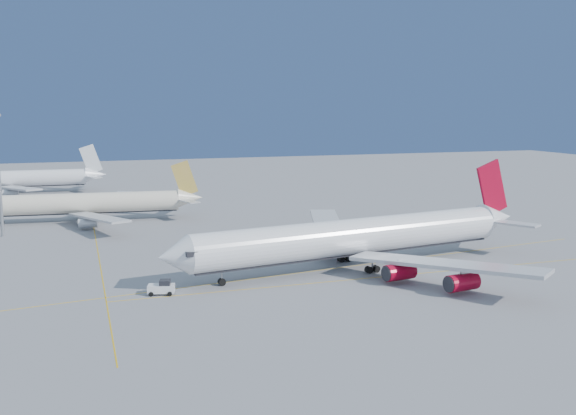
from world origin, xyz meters
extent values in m
plane|color=slate|center=(0.00, 0.00, 0.00)|extent=(500.00, 500.00, 0.00)
cube|color=gold|center=(5.00, -14.00, 0.01)|extent=(90.00, 0.18, 0.02)
cube|color=gold|center=(0.00, -6.00, 0.01)|extent=(118.86, 16.88, 0.02)
cube|color=gold|center=(-40.00, 30.00, 0.01)|extent=(0.18, 140.00, 0.02)
cylinder|color=white|center=(3.91, -6.48, 5.82)|extent=(62.91, 16.38, 6.49)
cone|color=white|center=(-29.46, -11.86, 5.82)|extent=(6.01, 7.21, 6.49)
cone|color=white|center=(38.72, -0.87, 6.49)|extent=(8.72, 7.34, 6.17)
cube|color=black|center=(-27.36, -11.52, 6.49)|extent=(2.75, 6.37, 0.78)
cube|color=#B7B7BC|center=(12.41, -23.53, 4.04)|extent=(23.40, 29.86, 0.62)
cube|color=#B7B7BC|center=(6.63, 12.37, 4.04)|extent=(14.92, 32.74, 0.62)
cube|color=maroon|center=(37.06, -1.14, 12.76)|extent=(8.58, 1.87, 11.84)
cylinder|color=gray|center=(-21.46, -10.57, 1.90)|extent=(0.27, 0.27, 2.57)
cylinder|color=black|center=(-21.46, -10.57, 0.62)|extent=(1.34, 0.97, 1.23)
cylinder|color=gray|center=(5.75, -10.84, 1.90)|extent=(0.36, 0.36, 2.57)
cylinder|color=black|center=(5.75, -10.84, 0.62)|extent=(1.38, 1.19, 1.23)
cylinder|color=gray|center=(4.29, -1.78, 1.90)|extent=(0.36, 0.36, 2.57)
cylinder|color=black|center=(4.29, -1.78, 0.62)|extent=(1.38, 1.19, 1.23)
cylinder|color=maroon|center=(7.01, -18.48, 1.94)|extent=(5.75, 3.62, 2.80)
cylinder|color=maroon|center=(13.25, -27.34, 1.94)|extent=(5.75, 3.62, 2.80)
cylinder|color=maroon|center=(3.08, 5.88, 1.94)|extent=(5.75, 3.62, 2.80)
cylinder|color=maroon|center=(6.22, 16.25, 1.94)|extent=(5.75, 3.62, 2.80)
cylinder|color=beige|center=(-42.07, 59.18, 4.74)|extent=(48.18, 9.56, 5.25)
cone|color=beige|center=(-15.01, 56.72, 5.30)|extent=(6.87, 5.55, 4.99)
cube|color=#B7B7BC|center=(-38.95, 44.37, 3.30)|extent=(13.60, 25.79, 0.51)
cube|color=#B7B7BC|center=(-36.33, 73.19, 3.30)|extent=(17.41, 24.52, 0.51)
cube|color=#BD9846|center=(-16.39, 56.85, 10.43)|extent=(7.09, 1.05, 9.75)
cylinder|color=gray|center=(-61.63, 60.96, 1.57)|extent=(0.22, 0.22, 2.12)
cylinder|color=black|center=(-61.63, 60.96, 0.51)|extent=(1.07, 0.73, 1.01)
cylinder|color=gray|center=(-41.49, 55.38, 1.57)|extent=(0.29, 0.29, 2.12)
cylinder|color=black|center=(-41.49, 55.38, 0.51)|extent=(1.08, 0.92, 1.01)
cylinder|color=gray|center=(-40.82, 62.81, 1.57)|extent=(0.29, 0.29, 2.12)
cylinder|color=black|center=(-40.82, 62.81, 0.51)|extent=(1.08, 0.92, 1.01)
cylinder|color=#B7B7BC|center=(-41.35, 47.18, 1.57)|extent=(4.61, 2.69, 2.30)
cylinder|color=#B7B7BC|center=(-39.20, 70.86, 1.57)|extent=(4.61, 2.69, 2.30)
cylinder|color=white|center=(-65.17, 122.91, 5.06)|extent=(49.73, 7.29, 5.55)
cone|color=white|center=(-36.94, 121.92, 5.65)|extent=(7.12, 5.51, 5.27)
cube|color=#B7B7BC|center=(-61.16, 107.71, 3.53)|extent=(15.55, 26.53, 0.55)
cube|color=#B7B7BC|center=(-60.10, 137.79, 3.53)|extent=(17.08, 26.03, 0.55)
cube|color=silver|center=(-38.42, 121.97, 11.15)|extent=(7.63, 0.71, 10.49)
cylinder|color=gray|center=(-64.32, 118.91, 1.69)|extent=(0.32, 0.32, 2.28)
cylinder|color=black|center=(-64.32, 118.91, 0.55)|extent=(1.12, 0.93, 1.09)
cylinder|color=gray|center=(-64.04, 126.84, 1.69)|extent=(0.32, 0.32, 2.28)
cylinder|color=black|center=(-64.04, 126.84, 0.55)|extent=(1.12, 0.93, 1.09)
cylinder|color=#B7B7BC|center=(-63.86, 110.49, 1.67)|extent=(4.84, 2.64, 2.48)
cylinder|color=#B7B7BC|center=(-62.99, 135.21, 1.67)|extent=(4.84, 2.64, 2.48)
cube|color=white|center=(-31.58, -12.49, 0.93)|extent=(4.50, 3.04, 1.23)
cube|color=black|center=(-30.99, -12.65, 1.85)|extent=(2.04, 2.11, 0.93)
cylinder|color=black|center=(-33.25, -13.16, 0.36)|extent=(0.79, 0.53, 0.72)
cylinder|color=black|center=(-32.70, -11.08, 0.36)|extent=(0.79, 0.53, 0.72)
cylinder|color=black|center=(-30.47, -13.90, 0.36)|extent=(0.79, 0.53, 0.72)
cylinder|color=black|center=(-29.92, -11.81, 0.36)|extent=(0.79, 0.53, 0.72)
camera|label=1|loc=(-43.28, -111.19, 29.16)|focal=40.00mm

